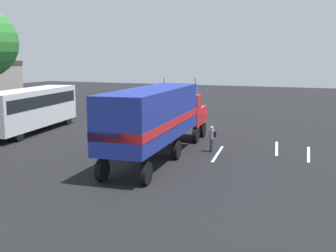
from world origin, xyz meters
TOP-DOWN VIEW (x-y plane):
  - ground_plane at (0.00, 0.00)m, footprint 120.00×120.00m
  - lane_stripe_near at (-3.53, -3.50)m, footprint 4.38×0.77m
  - lane_stripe_mid at (-0.51, -6.60)m, footprint 4.38×0.79m
  - lane_stripe_far at (-1.45, -8.66)m, footprint 4.40×0.49m
  - semi_truck at (-5.79, -0.55)m, footprint 14.35×4.27m
  - person_bystander at (-3.13, -2.99)m, footprint 0.35×0.47m
  - parked_bus at (-1.84, 12.34)m, footprint 11.28×4.53m

SIDE VIEW (x-z plane):
  - ground_plane at x=0.00m, z-range 0.00..0.00m
  - lane_stripe_near at x=-3.53m, z-range 0.00..0.01m
  - lane_stripe_mid at x=-0.51m, z-range 0.00..0.01m
  - lane_stripe_far at x=-1.45m, z-range 0.00..0.01m
  - person_bystander at x=-3.13m, z-range 0.08..1.71m
  - parked_bus at x=-1.84m, z-range 0.37..3.77m
  - semi_truck at x=-5.79m, z-range 0.27..4.77m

